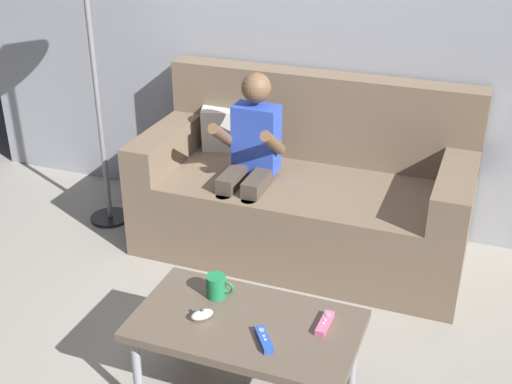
% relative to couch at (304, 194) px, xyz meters
% --- Properties ---
extents(ground_plane, '(8.66, 8.66, 0.00)m').
position_rel_couch_xyz_m(ground_plane, '(-0.16, -1.26, -0.32)').
color(ground_plane, '#9E998E').
extents(wall_back, '(4.33, 0.05, 2.50)m').
position_rel_couch_xyz_m(wall_back, '(-0.16, 0.39, 0.93)').
color(wall_back, '#999EA8').
rests_on(wall_back, ground).
extents(couch, '(1.76, 0.80, 0.93)m').
position_rel_couch_xyz_m(couch, '(0.00, 0.00, 0.00)').
color(couch, '#75604C').
rests_on(couch, ground).
extents(person_seated_on_couch, '(0.33, 0.41, 1.01)m').
position_rel_couch_xyz_m(person_seated_on_couch, '(-0.24, -0.19, 0.25)').
color(person_seated_on_couch, '#4C4238').
rests_on(person_seated_on_couch, ground).
extents(coffee_table, '(0.87, 0.49, 0.39)m').
position_rel_couch_xyz_m(coffee_table, '(0.15, -1.25, 0.03)').
color(coffee_table, brown).
rests_on(coffee_table, ground).
extents(game_remote_blue_near_edge, '(0.11, 0.14, 0.03)m').
position_rel_couch_xyz_m(game_remote_blue_near_edge, '(0.26, -1.35, 0.08)').
color(game_remote_blue_near_edge, blue).
rests_on(game_remote_blue_near_edge, coffee_table).
extents(nunchuk_white, '(0.09, 0.10, 0.05)m').
position_rel_couch_xyz_m(nunchuk_white, '(-0.01, -1.30, 0.09)').
color(nunchuk_white, white).
rests_on(nunchuk_white, coffee_table).
extents(game_remote_pink_far_corner, '(0.04, 0.14, 0.03)m').
position_rel_couch_xyz_m(game_remote_pink_far_corner, '(0.44, -1.18, 0.08)').
color(game_remote_pink_far_corner, pink).
rests_on(game_remote_pink_far_corner, coffee_table).
extents(coffee_mug, '(0.12, 0.08, 0.09)m').
position_rel_couch_xyz_m(coffee_mug, '(-0.02, -1.14, 0.12)').
color(coffee_mug, '#1E7F47').
rests_on(coffee_mug, coffee_table).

